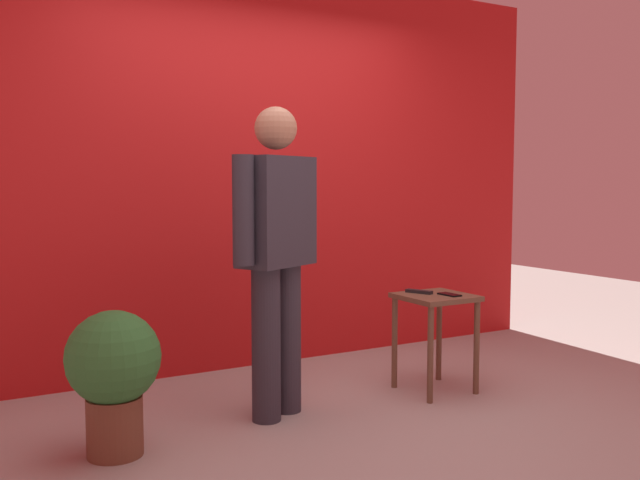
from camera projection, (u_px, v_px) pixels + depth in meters
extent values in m
plane|color=#9E9991|center=(379.00, 431.00, 3.56)|extent=(12.00, 12.00, 0.00)
cube|color=red|center=(253.00, 169.00, 4.80)|extent=(4.83, 0.12, 2.75)
cylinder|color=#2D2D38|center=(266.00, 345.00, 3.69)|extent=(0.21, 0.21, 0.83)
cylinder|color=#2D2D38|center=(287.00, 338.00, 3.84)|extent=(0.21, 0.21, 0.83)
cube|color=#2D2D38|center=(276.00, 211.00, 3.71)|extent=(0.50, 0.40, 0.59)
cube|color=#2D4784|center=(259.00, 205.00, 3.77)|extent=(0.12, 0.07, 0.49)
cube|color=#384C99|center=(258.00, 209.00, 3.77)|extent=(0.04, 0.03, 0.45)
cylinder|color=#2D2D38|center=(243.00, 210.00, 3.48)|extent=(0.15, 0.15, 0.56)
cylinder|color=#2D2D38|center=(305.00, 207.00, 3.93)|extent=(0.15, 0.15, 0.56)
sphere|color=#A87A5B|center=(276.00, 128.00, 3.67)|extent=(0.23, 0.23, 0.23)
cube|color=brown|center=(436.00, 297.00, 4.21)|extent=(0.41, 0.41, 0.03)
cylinder|color=brown|center=(430.00, 355.00, 3.99)|extent=(0.04, 0.04, 0.57)
cylinder|color=brown|center=(477.00, 348.00, 4.17)|extent=(0.04, 0.04, 0.57)
cylinder|color=brown|center=(395.00, 343.00, 4.30)|extent=(0.04, 0.04, 0.57)
cylinder|color=brown|center=(439.00, 336.00, 4.47)|extent=(0.04, 0.04, 0.57)
cube|color=black|center=(449.00, 294.00, 4.17)|extent=(0.08, 0.15, 0.01)
cube|color=black|center=(419.00, 292.00, 4.26)|extent=(0.11, 0.17, 0.02)
cylinder|color=brown|center=(115.00, 426.00, 3.23)|extent=(0.26, 0.26, 0.28)
sphere|color=#2D7233|center=(113.00, 357.00, 3.21)|extent=(0.44, 0.44, 0.44)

